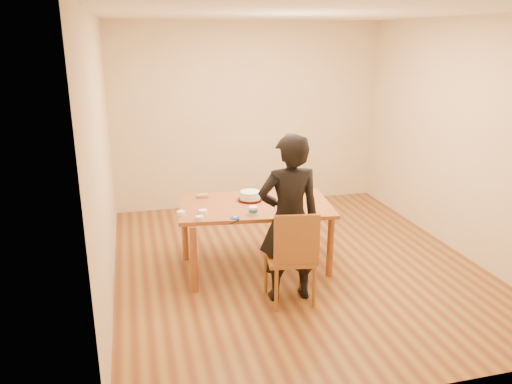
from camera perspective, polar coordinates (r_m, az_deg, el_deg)
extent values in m
cube|color=brown|center=(5.78, 4.49, -8.10)|extent=(4.00, 4.50, 0.00)
cube|color=silver|center=(5.22, 5.23, 19.73)|extent=(4.00, 4.50, 0.00)
cube|color=#CAB08C|center=(7.46, -0.84, 8.69)|extent=(4.00, 0.00, 2.70)
cube|color=#CAB08C|center=(5.06, -17.16, 3.69)|extent=(0.00, 4.50, 2.70)
cube|color=#CAB08C|center=(6.27, 22.47, 5.69)|extent=(0.00, 4.50, 2.70)
cube|color=brown|center=(5.39, -0.13, -1.57)|extent=(1.72, 1.15, 0.04)
cube|color=brown|center=(4.84, 3.88, -7.46)|extent=(0.50, 0.50, 0.04)
cylinder|color=red|center=(5.49, -0.70, -0.87)|extent=(0.27, 0.27, 0.02)
cylinder|color=white|center=(5.48, -0.70, -0.41)|extent=(0.23, 0.23, 0.07)
ellipsoid|color=white|center=(5.46, -0.70, 0.08)|extent=(0.22, 0.22, 0.03)
cylinder|color=white|center=(5.06, -0.33, -2.13)|extent=(0.09, 0.09, 0.08)
cylinder|color=#1A2EAC|center=(4.97, -2.40, -2.97)|extent=(0.09, 0.09, 0.01)
ellipsoid|color=white|center=(4.96, -2.40, -2.83)|extent=(0.04, 0.04, 0.02)
cylinder|color=white|center=(4.95, -6.46, -2.96)|extent=(0.08, 0.08, 0.04)
cylinder|color=white|center=(5.10, -6.08, -2.29)|extent=(0.09, 0.09, 0.04)
cylinder|color=white|center=(5.10, -8.55, -2.40)|extent=(0.09, 0.09, 0.04)
cube|color=#E23571|center=(5.62, -6.10, -0.54)|extent=(0.13, 0.07, 0.02)
cube|color=green|center=(5.62, -6.16, -0.35)|extent=(0.13, 0.07, 0.02)
cube|color=black|center=(4.87, -2.48, -3.42)|extent=(0.12, 0.10, 0.01)
imported|color=black|center=(4.74, 3.80, -3.09)|extent=(0.61, 0.41, 1.66)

